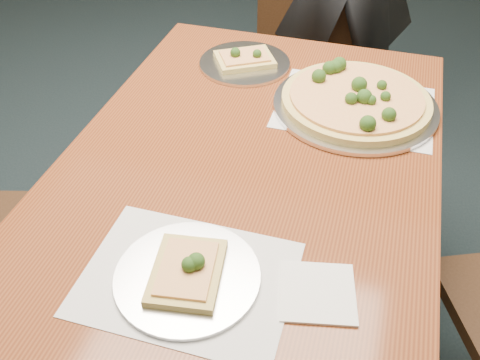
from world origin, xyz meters
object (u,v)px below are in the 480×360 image
(pizza_pan, at_px, (355,100))
(slice_plate_far, at_px, (245,61))
(slice_plate_near, at_px, (187,274))
(dining_table, at_px, (240,208))
(chair_far, at_px, (306,54))

(pizza_pan, bearing_deg, slice_plate_far, 157.71)
(slice_plate_near, bearing_deg, dining_table, 87.32)
(pizza_pan, relative_size, slice_plate_near, 1.60)
(dining_table, relative_size, pizza_pan, 3.34)
(dining_table, bearing_deg, slice_plate_far, 104.90)
(chair_far, height_order, slice_plate_near, chair_far)
(chair_far, relative_size, slice_plate_far, 3.25)
(dining_table, xyz_separation_m, slice_plate_near, (-0.01, -0.31, 0.11))
(chair_far, bearing_deg, dining_table, -99.02)
(dining_table, distance_m, chair_far, 1.11)
(pizza_pan, relative_size, slice_plate_far, 1.60)
(dining_table, relative_size, slice_plate_far, 5.36)
(slice_plate_far, bearing_deg, dining_table, -75.10)
(dining_table, bearing_deg, chair_far, 92.07)
(slice_plate_far, bearing_deg, chair_far, 79.90)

